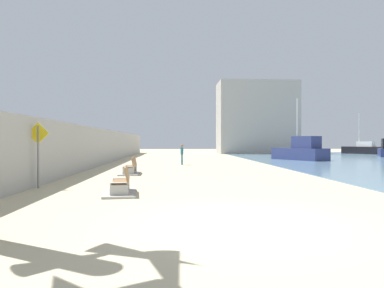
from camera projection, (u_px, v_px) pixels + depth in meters
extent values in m
plane|color=#C6B793|center=(194.00, 166.00, 25.79)|extent=(120.00, 120.00, 0.00)
cube|color=#ADAAA3|center=(92.00, 147.00, 25.39)|extent=(0.80, 64.00, 2.84)
cube|color=#ADAAA3|center=(119.00, 190.00, 11.50)|extent=(0.62, 0.26, 0.50)
cube|color=#ADAAA3|center=(121.00, 185.00, 12.88)|extent=(0.62, 0.26, 0.50)
cube|color=#997047|center=(120.00, 181.00, 12.19)|extent=(0.66, 1.64, 0.06)
cube|color=#997047|center=(127.00, 173.00, 12.22)|extent=(0.33, 1.61, 0.50)
cube|color=#ADAAA3|center=(120.00, 193.00, 12.19)|extent=(1.31, 2.20, 0.08)
cube|color=#ADAAA3|center=(128.00, 171.00, 18.91)|extent=(0.60, 0.20, 0.50)
cube|color=#ADAAA3|center=(131.00, 169.00, 20.31)|extent=(0.60, 0.20, 0.50)
cube|color=#997047|center=(130.00, 166.00, 19.61)|extent=(0.50, 1.60, 0.06)
cube|color=#997047|center=(134.00, 161.00, 19.62)|extent=(0.17, 1.60, 0.50)
cube|color=#ADAAA3|center=(130.00, 174.00, 19.61)|extent=(1.10, 2.10, 0.08)
cylinder|color=teal|center=(182.00, 160.00, 27.72)|extent=(0.12, 0.12, 0.81)
cylinder|color=teal|center=(182.00, 160.00, 27.59)|extent=(0.12, 0.12, 0.81)
cube|color=teal|center=(182.00, 151.00, 27.65)|extent=(0.23, 0.35, 0.58)
sphere|color=#936B4C|center=(182.00, 146.00, 27.65)|extent=(0.22, 0.22, 0.22)
cylinder|color=teal|center=(182.00, 151.00, 27.87)|extent=(0.09, 0.09, 0.52)
cylinder|color=teal|center=(182.00, 151.00, 27.43)|extent=(0.09, 0.09, 0.52)
cube|color=black|center=(361.00, 150.00, 51.45)|extent=(4.22, 5.31, 1.05)
cube|color=white|center=(366.00, 144.00, 50.81)|extent=(2.23, 2.57, 0.78)
cylinder|color=silver|center=(359.00, 130.00, 51.64)|extent=(0.12, 0.12, 4.96)
cube|color=navy|center=(299.00, 154.00, 34.47)|extent=(4.56, 5.92, 1.15)
cube|color=navy|center=(306.00, 142.00, 33.75)|extent=(2.50, 2.87, 1.18)
cylinder|color=silver|center=(297.00, 123.00, 34.68)|extent=(0.12, 0.12, 4.98)
cylinder|color=slate|center=(38.00, 157.00, 13.77)|extent=(0.08, 0.08, 2.48)
cube|color=yellow|center=(38.00, 133.00, 13.77)|extent=(0.85, 0.03, 0.85)
cube|color=#ADAAA3|center=(257.00, 118.00, 54.31)|extent=(12.00, 6.00, 11.06)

